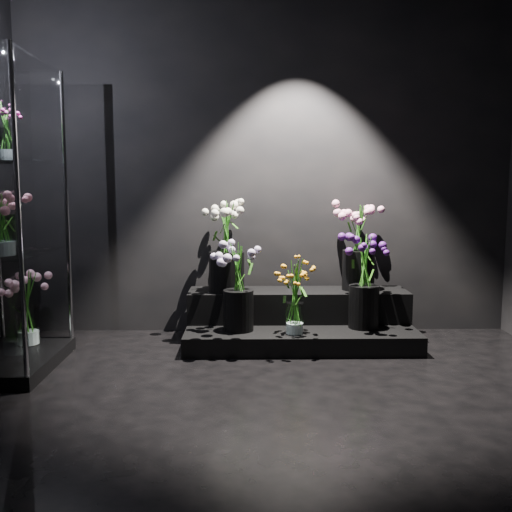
{
  "coord_description": "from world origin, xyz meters",
  "views": [
    {
      "loc": [
        -0.16,
        -2.69,
        1.21
      ],
      "look_at": [
        -0.09,
        1.2,
        0.73
      ],
      "focal_mm": 40.0,
      "sensor_mm": 36.0,
      "label": 1
    }
  ],
  "objects": [
    {
      "name": "floor",
      "position": [
        0.0,
        0.0,
        0.0
      ],
      "size": [
        4.0,
        4.0,
        0.0
      ],
      "primitive_type": "plane",
      "color": "black",
      "rests_on": "ground"
    },
    {
      "name": "wall_back",
      "position": [
        0.0,
        2.0,
        1.4
      ],
      "size": [
        4.0,
        0.0,
        4.0
      ],
      "primitive_type": "plane",
      "rotation": [
        1.57,
        0.0,
        0.0
      ],
      "color": "black",
      "rests_on": "floor"
    },
    {
      "name": "wall_front",
      "position": [
        0.0,
        -2.0,
        1.4
      ],
      "size": [
        4.0,
        0.0,
        4.0
      ],
      "primitive_type": "plane",
      "rotation": [
        -1.57,
        0.0,
        0.0
      ],
      "color": "black",
      "rests_on": "floor"
    },
    {
      "name": "display_riser",
      "position": [
        0.25,
        1.66,
        0.16
      ],
      "size": [
        1.73,
        0.77,
        0.38
      ],
      "color": "black",
      "rests_on": "floor"
    },
    {
      "name": "display_case",
      "position": [
        -1.71,
        1.02,
        1.0
      ],
      "size": [
        0.55,
        0.91,
        2.0
      ],
      "color": "black",
      "rests_on": "floor"
    },
    {
      "name": "bouquet_orange_bells",
      "position": [
        0.19,
        1.32,
        0.42
      ],
      "size": [
        0.32,
        0.32,
        0.54
      ],
      "rotation": [
        0.0,
        0.0,
        -0.32
      ],
      "color": "white",
      "rests_on": "display_riser"
    },
    {
      "name": "bouquet_lilac",
      "position": [
        -0.22,
        1.43,
        0.53
      ],
      "size": [
        0.48,
        0.48,
        0.64
      ],
      "rotation": [
        0.0,
        0.0,
        -0.3
      ],
      "color": "black",
      "rests_on": "display_riser"
    },
    {
      "name": "bouquet_purple",
      "position": [
        0.72,
        1.5,
        0.54
      ],
      "size": [
        0.38,
        0.38,
        0.7
      ],
      "rotation": [
        0.0,
        0.0,
        -0.23
      ],
      "color": "black",
      "rests_on": "display_riser"
    },
    {
      "name": "bouquet_cream_roses",
      "position": [
        -0.31,
        1.72,
        0.78
      ],
      "size": [
        0.49,
        0.49,
        0.72
      ],
      "rotation": [
        0.0,
        0.0,
        -0.43
      ],
      "color": "black",
      "rests_on": "display_riser"
    },
    {
      "name": "bouquet_pink_roses",
      "position": [
        0.73,
        1.77,
        0.78
      ],
      "size": [
        0.49,
        0.49,
        0.69
      ],
      "rotation": [
        0.0,
        0.0,
        0.38
      ],
      "color": "black",
      "rests_on": "display_riser"
    },
    {
      "name": "bouquet_case_pink",
      "position": [
        -1.65,
        0.82,
        0.99
      ],
      "size": [
        0.35,
        0.35,
        0.4
      ],
      "rotation": [
        0.0,
        0.0,
        -0.31
      ],
      "color": "white",
      "rests_on": "display_case"
    },
    {
      "name": "bouquet_case_magenta",
      "position": [
        -1.74,
        1.16,
        1.57
      ],
      "size": [
        0.26,
        0.26,
        0.37
      ],
      "rotation": [
        0.0,
        0.0,
        -0.26
      ],
      "color": "white",
      "rests_on": "display_case"
    },
    {
      "name": "bouquet_case_base_pink",
      "position": [
        -1.71,
        1.27,
        0.36
      ],
      "size": [
        0.36,
        0.36,
        0.51
      ],
      "rotation": [
        0.0,
        0.0,
        0.07
      ],
      "color": "white",
      "rests_on": "display_case"
    }
  ]
}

